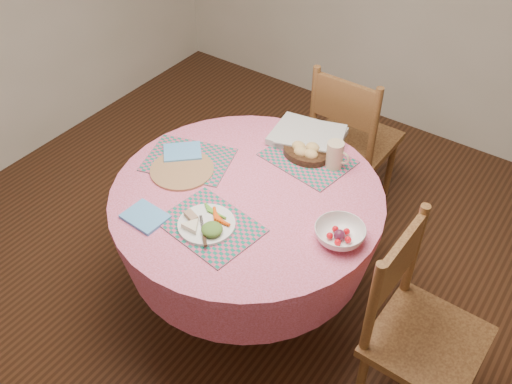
% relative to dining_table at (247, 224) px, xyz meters
% --- Properties ---
extents(ground, '(4.00, 4.00, 0.00)m').
position_rel_dining_table_xyz_m(ground, '(0.00, 0.00, -0.56)').
color(ground, '#331C0F').
rests_on(ground, ground).
extents(dining_table, '(1.24, 1.24, 0.75)m').
position_rel_dining_table_xyz_m(dining_table, '(0.00, 0.00, 0.00)').
color(dining_table, pink).
rests_on(dining_table, ground).
extents(chair_right, '(0.44, 0.46, 0.97)m').
position_rel_dining_table_xyz_m(chair_right, '(0.88, -0.05, -0.05)').
color(chair_right, brown).
rests_on(chair_right, ground).
extents(chair_back, '(0.45, 0.43, 0.97)m').
position_rel_dining_table_xyz_m(chair_back, '(0.05, 0.96, -0.05)').
color(chair_back, brown).
rests_on(chair_back, ground).
extents(placemat_front, '(0.44, 0.35, 0.01)m').
position_rel_dining_table_xyz_m(placemat_front, '(0.00, -0.26, 0.20)').
color(placemat_front, '#136B58').
rests_on(placemat_front, dining_table).
extents(placemat_left, '(0.47, 0.41, 0.01)m').
position_rel_dining_table_xyz_m(placemat_left, '(-0.37, 0.03, 0.20)').
color(placemat_left, '#136B58').
rests_on(placemat_left, dining_table).
extents(placemat_back, '(0.44, 0.36, 0.01)m').
position_rel_dining_table_xyz_m(placemat_back, '(0.10, 0.37, 0.20)').
color(placemat_back, '#136B58').
rests_on(placemat_back, dining_table).
extents(wicker_trivet, '(0.30, 0.30, 0.01)m').
position_rel_dining_table_xyz_m(wicker_trivet, '(-0.34, -0.05, 0.20)').
color(wicker_trivet, '#956140').
rests_on(wicker_trivet, dining_table).
extents(napkin_near, '(0.19, 0.15, 0.01)m').
position_rel_dining_table_xyz_m(napkin_near, '(-0.26, -0.38, 0.20)').
color(napkin_near, '#569CDF').
rests_on(napkin_near, dining_table).
extents(napkin_far, '(0.23, 0.23, 0.01)m').
position_rel_dining_table_xyz_m(napkin_far, '(-0.42, 0.05, 0.21)').
color(napkin_far, '#569CDF').
rests_on(napkin_far, placemat_left).
extents(dinner_plate, '(0.24, 0.24, 0.05)m').
position_rel_dining_table_xyz_m(dinner_plate, '(-0.00, -0.28, 0.22)').
color(dinner_plate, white).
rests_on(dinner_plate, placemat_front).
extents(bread_bowl, '(0.23, 0.23, 0.08)m').
position_rel_dining_table_xyz_m(bread_bowl, '(0.08, 0.37, 0.23)').
color(bread_bowl, black).
rests_on(bread_bowl, placemat_back).
extents(latte_mug, '(0.12, 0.08, 0.13)m').
position_rel_dining_table_xyz_m(latte_mug, '(0.23, 0.39, 0.27)').
color(latte_mug, '#CCB38C').
rests_on(latte_mug, placemat_back).
extents(fruit_bowl, '(0.26, 0.26, 0.07)m').
position_rel_dining_table_xyz_m(fruit_bowl, '(0.48, -0.02, 0.23)').
color(fruit_bowl, white).
rests_on(fruit_bowl, dining_table).
extents(newspaper_stack, '(0.40, 0.34, 0.04)m').
position_rel_dining_table_xyz_m(newspaper_stack, '(0.01, 0.50, 0.22)').
color(newspaper_stack, silver).
rests_on(newspaper_stack, dining_table).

